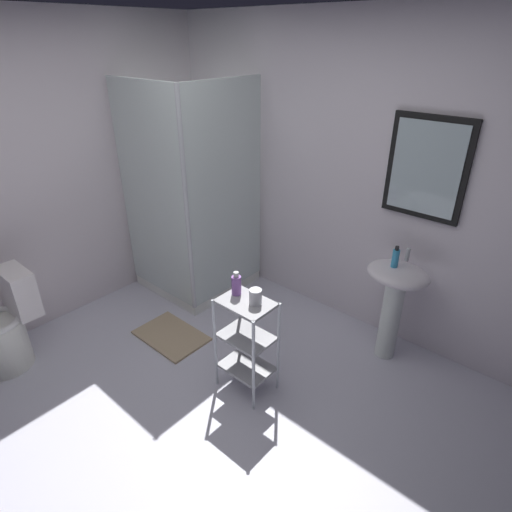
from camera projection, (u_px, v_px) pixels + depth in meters
name	position (u px, v px, depth m)	size (l,w,h in m)	color
ground_plane	(186.00, 425.00, 2.82)	(4.20, 4.20, 0.02)	silver
wall_back	(348.00, 178.00, 3.46)	(4.20, 0.14, 2.50)	silver
wall_left	(19.00, 185.00, 3.31)	(0.10, 4.20, 2.50)	silver
shower_stall	(195.00, 247.00, 4.12)	(0.92, 0.92, 2.00)	white
pedestal_sink	(395.00, 293.00, 3.17)	(0.46, 0.37, 0.81)	white
sink_faucet	(408.00, 254.00, 3.12)	(0.03, 0.03, 0.10)	silver
toilet	(6.00, 329.00, 3.21)	(0.37, 0.49, 0.76)	white
storage_cart	(246.00, 338.00, 2.92)	(0.38, 0.28, 0.74)	silver
hand_soap_bottle	(395.00, 258.00, 3.02)	(0.05, 0.05, 0.16)	#389ED1
conditioner_bottle_purple	(236.00, 285.00, 2.83)	(0.07, 0.07, 0.17)	#8B56AC
rinse_cup	(255.00, 297.00, 2.74)	(0.08, 0.08, 0.11)	silver
bath_mat	(171.00, 336.00, 3.62)	(0.60, 0.40, 0.02)	tan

